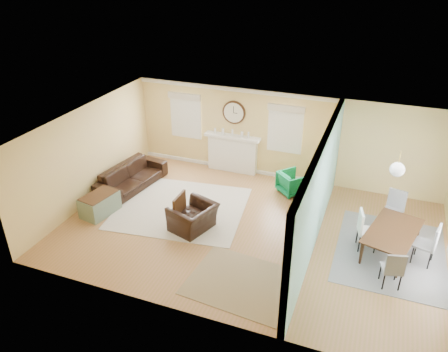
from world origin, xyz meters
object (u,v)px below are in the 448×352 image
(sofa, at_px, (132,177))
(dining_table, at_px, (392,242))
(eames_chair, at_px, (193,217))
(green_chair, at_px, (292,183))
(credenza, at_px, (309,199))

(sofa, relative_size, dining_table, 1.33)
(eames_chair, bearing_deg, green_chair, 162.84)
(credenza, bearing_deg, dining_table, -26.02)
(green_chair, bearing_deg, credenza, 167.19)
(eames_chair, height_order, dining_table, eames_chair)
(sofa, xyz_separation_m, credenza, (4.98, 0.41, 0.07))
(eames_chair, distance_m, credenza, 3.01)
(green_chair, height_order, credenza, credenza)
(green_chair, bearing_deg, dining_table, -173.25)
(sofa, bearing_deg, dining_table, -86.25)
(sofa, distance_m, eames_chair, 2.83)
(sofa, distance_m, dining_table, 7.08)
(green_chair, height_order, dining_table, green_chair)
(sofa, distance_m, credenza, 5.00)
(sofa, height_order, green_chair, sofa)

